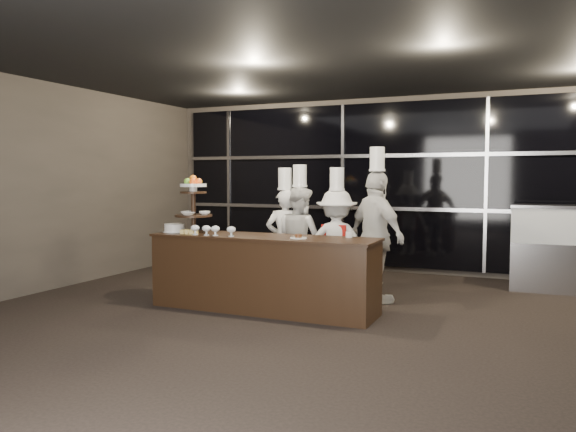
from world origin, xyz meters
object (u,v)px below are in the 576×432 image
at_px(chef_a, 285,239).
at_px(layer_cake, 174,228).
at_px(buffet_counter, 263,273).
at_px(display_case, 563,244).
at_px(chef_d, 376,236).
at_px(display_stand, 193,200).
at_px(chef_c, 336,243).
at_px(chef_b, 300,239).

bearing_deg(chef_a, layer_cake, -134.51).
height_order(buffet_counter, display_case, display_case).
xyz_separation_m(layer_cake, chef_d, (2.43, 1.01, -0.10)).
xyz_separation_m(display_case, chef_a, (-3.59, -1.68, 0.08)).
relative_size(buffet_counter, chef_a, 1.61).
bearing_deg(display_stand, chef_a, 52.04).
distance_m(display_case, chef_a, 3.97).
bearing_deg(layer_cake, chef_d, 22.51).
distance_m(display_stand, layer_cake, 0.45).
bearing_deg(buffet_counter, display_stand, -179.99).
height_order(layer_cake, display_case, display_case).
distance_m(layer_cake, display_case, 5.45).
bearing_deg(chef_d, display_case, 38.28).
relative_size(chef_c, chef_d, 0.87).
relative_size(layer_cake, chef_b, 0.17).
xyz_separation_m(chef_c, chef_d, (0.57, -0.07, 0.13)).
height_order(display_case, chef_b, chef_b).
bearing_deg(buffet_counter, chef_d, 39.41).
bearing_deg(display_case, chef_a, -154.95).
bearing_deg(display_case, display_stand, -148.24).
height_order(chef_a, chef_b, chef_b).
xyz_separation_m(buffet_counter, display_case, (3.42, 2.73, 0.22)).
distance_m(chef_a, chef_d, 1.35).
bearing_deg(chef_d, buffet_counter, -140.59).
relative_size(display_stand, chef_a, 0.42).
bearing_deg(display_case, buffet_counter, -141.33).
distance_m(buffet_counter, display_stand, 1.33).
bearing_deg(layer_cake, buffet_counter, 2.27).
xyz_separation_m(chef_a, chef_b, (0.22, 0.02, 0.00)).
xyz_separation_m(buffet_counter, chef_c, (0.59, 1.03, 0.28)).
bearing_deg(display_stand, chef_d, 23.84).
height_order(buffet_counter, chef_d, chef_d).
relative_size(chef_a, chef_b, 0.98).
relative_size(display_case, chef_d, 0.69).
distance_m(display_stand, chef_d, 2.41).
bearing_deg(layer_cake, chef_c, 30.14).
height_order(buffet_counter, chef_b, chef_b).
distance_m(chef_a, chef_c, 0.77).
bearing_deg(chef_c, buffet_counter, -120.03).
bearing_deg(chef_a, display_case, 25.05).
height_order(chef_b, chef_d, chef_d).
relative_size(layer_cake, display_case, 0.22).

